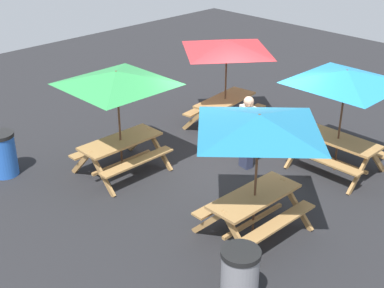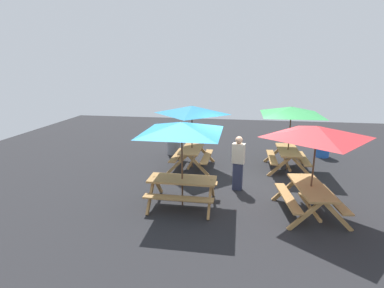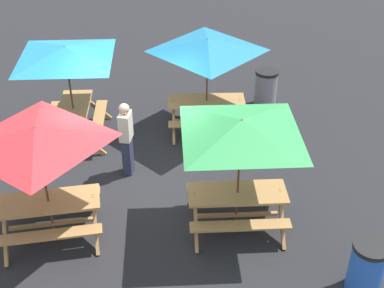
% 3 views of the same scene
% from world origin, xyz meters
% --- Properties ---
extents(ground_plane, '(24.00, 24.00, 0.00)m').
position_xyz_m(ground_plane, '(0.00, 0.00, 0.00)').
color(ground_plane, '#232326').
rests_on(ground_plane, ground).
extents(picnic_table_0, '(2.83, 2.83, 2.34)m').
position_xyz_m(picnic_table_0, '(-1.91, 1.63, 1.99)').
color(picnic_table_0, '#A87A44').
rests_on(picnic_table_0, ground).
extents(picnic_table_1, '(2.05, 2.05, 2.34)m').
position_xyz_m(picnic_table_1, '(-1.61, -1.82, 1.99)').
color(picnic_table_1, '#A87A44').
rests_on(picnic_table_1, ground).
extents(picnic_table_2, '(2.23, 2.23, 2.34)m').
position_xyz_m(picnic_table_2, '(1.48, 1.69, 1.99)').
color(picnic_table_2, '#A87A44').
rests_on(picnic_table_2, ground).
extents(picnic_table_3, '(2.83, 2.83, 2.34)m').
position_xyz_m(picnic_table_3, '(1.47, -1.59, 1.99)').
color(picnic_table_3, '#A87A44').
rests_on(picnic_table_3, ground).
extents(trash_bin_blue, '(0.59, 0.59, 0.98)m').
position_xyz_m(trash_bin_blue, '(-3.79, 3.30, 0.49)').
color(trash_bin_blue, blue).
rests_on(trash_bin_blue, ground).
extents(trash_bin_gray, '(0.59, 0.59, 0.98)m').
position_xyz_m(trash_bin_gray, '(-3.21, -2.87, 0.49)').
color(trash_bin_gray, gray).
rests_on(trash_bin_gray, ground).
extents(person_standing, '(0.29, 0.40, 1.67)m').
position_xyz_m(person_standing, '(0.18, -0.13, 0.89)').
color(person_standing, '#2D334C').
rests_on(person_standing, ground).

